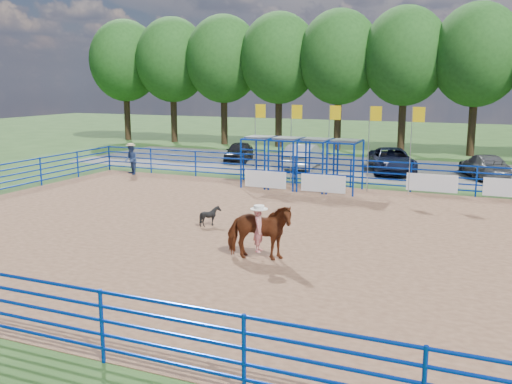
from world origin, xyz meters
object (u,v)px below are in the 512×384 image
calf (210,216)px  car_c (392,160)px  car_b (304,156)px  car_a (239,152)px  horse_and_rider (259,230)px  spectator_cowboy (131,159)px  car_d (484,166)px

calf → car_c: 16.17m
car_b → car_c: (5.33, 0.48, -0.04)m
car_a → horse_and_rider: bearing=-76.5°
car_b → car_c: car_b is taller
car_a → car_b: size_ratio=0.82×
calf → car_c: bearing=-21.7°
car_c → calf: bearing=-122.5°
car_a → car_c: size_ratio=0.73×
car_b → spectator_cowboy: bearing=32.6°
horse_and_rider → spectator_cowboy: 17.78m
spectator_cowboy → car_a: 8.30m
calf → car_a: car_a is taller
car_c → car_d: 5.16m
car_a → car_d: car_d is taller
horse_and_rider → spectator_cowboy: size_ratio=1.32×
spectator_cowboy → car_c: bearing=25.9°
calf → car_d: bearing=-37.2°
horse_and_rider → car_c: horse_and_rider is taller
car_c → car_b: bearing=167.2°
calf → car_b: bearing=-2.3°
car_a → car_b: 5.25m
calf → car_d: car_d is taller
car_a → car_b: bearing=-27.4°
horse_and_rider → car_b: size_ratio=0.51×
car_c → car_d: bearing=-15.2°
horse_and_rider → car_a: horse_and_rider is taller
car_a → calf: bearing=-81.6°
spectator_cowboy → car_c: (13.85, 6.71, -0.18)m
horse_and_rider → spectator_cowboy: bearing=137.4°
spectator_cowboy → car_d: (19.00, 6.97, -0.25)m
car_d → car_a: bearing=-21.7°
car_c → car_a: bearing=157.3°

